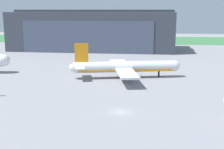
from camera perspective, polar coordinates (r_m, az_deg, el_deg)
The scene contains 4 objects.
ground_plane at distance 65.72m, azimuth 1.63°, elevation -6.88°, with size 440.00×440.00×0.00m, color gray.
grass_field_strip at distance 222.47m, azimuth 5.69°, elevation 6.40°, with size 440.00×56.00×0.08m, color #387442.
maintenance_hangar at distance 168.65m, azimuth -3.46°, elevation 8.11°, with size 85.14×34.26×21.08m.
airliner_far_left at distance 97.16m, azimuth 2.38°, elevation 1.36°, with size 34.29×31.32×11.04m.
Camera 1 is at (5.98, -61.94, 21.15)m, focal length 49.60 mm.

